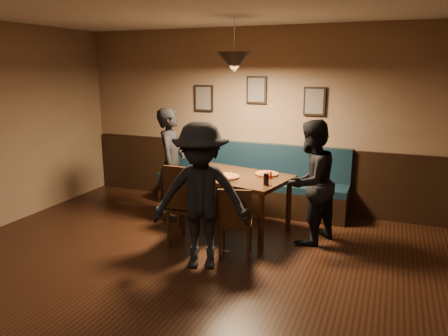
# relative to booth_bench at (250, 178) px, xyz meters

# --- Properties ---
(floor) EXTENTS (7.00, 7.00, 0.00)m
(floor) POSITION_rel_booth_bench_xyz_m (0.00, -3.20, -0.50)
(floor) COLOR black
(floor) RESTS_ON ground
(wall_back) EXTENTS (6.00, 0.00, 6.00)m
(wall_back) POSITION_rel_booth_bench_xyz_m (0.00, 0.30, 0.90)
(wall_back) COLOR #8C704F
(wall_back) RESTS_ON ground
(wainscot) EXTENTS (5.88, 0.06, 1.00)m
(wainscot) POSITION_rel_booth_bench_xyz_m (0.00, 0.27, 0.00)
(wainscot) COLOR black
(wainscot) RESTS_ON ground
(booth_bench) EXTENTS (3.00, 0.60, 1.00)m
(booth_bench) POSITION_rel_booth_bench_xyz_m (0.00, 0.00, 0.00)
(booth_bench) COLOR #0F232D
(booth_bench) RESTS_ON ground
(picture_left) EXTENTS (0.32, 0.04, 0.42)m
(picture_left) POSITION_rel_booth_bench_xyz_m (-0.90, 0.27, 1.20)
(picture_left) COLOR black
(picture_left) RESTS_ON wall_back
(picture_center) EXTENTS (0.32, 0.04, 0.42)m
(picture_center) POSITION_rel_booth_bench_xyz_m (0.00, 0.27, 1.35)
(picture_center) COLOR black
(picture_center) RESTS_ON wall_back
(picture_right) EXTENTS (0.32, 0.04, 0.42)m
(picture_right) POSITION_rel_booth_bench_xyz_m (0.90, 0.27, 1.20)
(picture_right) COLOR black
(picture_right) RESTS_ON wall_back
(pendant_lamp) EXTENTS (0.44, 0.44, 0.25)m
(pendant_lamp) POSITION_rel_booth_bench_xyz_m (0.08, -0.91, 1.75)
(pendant_lamp) COLOR black
(pendant_lamp) RESTS_ON ceiling
(dining_table) EXTENTS (1.61, 1.21, 0.78)m
(dining_table) POSITION_rel_booth_bench_xyz_m (0.08, -0.91, -0.11)
(dining_table) COLOR #311B0D
(dining_table) RESTS_ON floor
(chair_near_left) EXTENTS (0.46, 0.46, 1.05)m
(chair_near_left) POSITION_rel_booth_bench_xyz_m (-0.27, -1.57, 0.02)
(chair_near_left) COLOR #311A0D
(chair_near_left) RESTS_ON floor
(chair_near_right) EXTENTS (0.47, 0.47, 0.87)m
(chair_near_right) POSITION_rel_booth_bench_xyz_m (0.39, -1.69, -0.07)
(chair_near_right) COLOR black
(chair_near_right) RESTS_ON floor
(diner_left) EXTENTS (0.52, 0.67, 1.63)m
(diner_left) POSITION_rel_booth_bench_xyz_m (-0.95, -0.78, 0.32)
(diner_left) COLOR black
(diner_left) RESTS_ON floor
(diner_right) EXTENTS (0.86, 0.94, 1.57)m
(diner_right) POSITION_rel_booth_bench_xyz_m (1.11, -0.94, 0.29)
(diner_right) COLOR black
(diner_right) RESTS_ON floor
(diner_front) EXTENTS (1.19, 0.90, 1.63)m
(diner_front) POSITION_rel_booth_bench_xyz_m (0.13, -2.08, 0.32)
(diner_front) COLOR black
(diner_front) RESTS_ON floor
(pizza_a) EXTENTS (0.39, 0.39, 0.04)m
(pizza_a) POSITION_rel_booth_bench_xyz_m (-0.35, -0.83, 0.29)
(pizza_a) COLOR orange
(pizza_a) RESTS_ON dining_table
(pizza_b) EXTENTS (0.42, 0.42, 0.04)m
(pizza_b) POSITION_rel_booth_bench_xyz_m (0.05, -1.09, 0.29)
(pizza_b) COLOR orange
(pizza_b) RESTS_ON dining_table
(pizza_c) EXTENTS (0.37, 0.37, 0.04)m
(pizza_c) POSITION_rel_booth_bench_xyz_m (0.49, -0.75, 0.29)
(pizza_c) COLOR gold
(pizza_c) RESTS_ON dining_table
(soda_glass) EXTENTS (0.09, 0.09, 0.15)m
(soda_glass) POSITION_rel_booth_bench_xyz_m (0.62, -1.22, 0.35)
(soda_glass) COLOR black
(soda_glass) RESTS_ON dining_table
(tabasco_bottle) EXTENTS (0.03, 0.03, 0.12)m
(tabasco_bottle) POSITION_rel_booth_bench_xyz_m (0.60, -0.93, 0.33)
(tabasco_bottle) COLOR #A20508
(tabasco_bottle) RESTS_ON dining_table
(napkin_a) EXTENTS (0.20, 0.20, 0.01)m
(napkin_a) POSITION_rel_booth_bench_xyz_m (-0.50, -0.65, 0.28)
(napkin_a) COLOR #1D6F28
(napkin_a) RESTS_ON dining_table
(napkin_b) EXTENTS (0.17, 0.17, 0.01)m
(napkin_b) POSITION_rel_booth_bench_xyz_m (-0.45, -1.19, 0.28)
(napkin_b) COLOR #1C6932
(napkin_b) RESTS_ON dining_table
(cutlery_set) EXTENTS (0.18, 0.04, 0.00)m
(cutlery_set) POSITION_rel_booth_bench_xyz_m (0.09, -1.26, 0.28)
(cutlery_set) COLOR #BAB9BE
(cutlery_set) RESTS_ON dining_table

